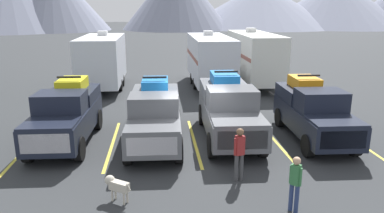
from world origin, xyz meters
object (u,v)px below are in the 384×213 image
camper_trailer_b (210,58)px  person_a (295,181)px  camper_trailer_a (102,59)px  person_b (239,151)px  pickup_truck_d (313,111)px  dog (116,185)px  pickup_truck_a (67,114)px  pickup_truck_b (155,115)px  camper_trailer_c (254,56)px  pickup_truck_c (228,108)px

camper_trailer_b → person_a: 16.23m
camper_trailer_a → person_b: bearing=-66.8°
pickup_truck_d → dog: (-7.58, -4.53, -0.67)m
pickup_truck_a → pickup_truck_b: (3.51, -0.49, 0.01)m
pickup_truck_b → camper_trailer_b: camper_trailer_b is taller
pickup_truck_a → dog: size_ratio=6.94×
camper_trailer_b → pickup_truck_d: bearing=-75.4°
pickup_truck_a → camper_trailer_b: 12.52m
pickup_truck_b → person_b: 4.43m
camper_trailer_a → camper_trailer_c: (10.26, 0.50, 0.05)m
camper_trailer_a → dog: size_ratio=10.01×
pickup_truck_d → pickup_truck_c: bearing=172.5°
pickup_truck_c → pickup_truck_a: bearing=180.0°
pickup_truck_c → pickup_truck_b: bearing=-170.8°
pickup_truck_b → person_a: size_ratio=3.38×
person_a → camper_trailer_a: bearing=113.9°
dog → pickup_truck_b: bearing=76.3°
pickup_truck_b → person_b: size_ratio=3.06×
camper_trailer_b → person_a: bearing=-90.1°
pickup_truck_c → camper_trailer_b: (0.68, 10.19, 0.70)m
pickup_truck_b → camper_trailer_b: size_ratio=0.61×
pickup_truck_d → camper_trailer_c: 11.02m
camper_trailer_a → dog: bearing=-81.2°
pickup_truck_b → dog: pickup_truck_b is taller
camper_trailer_a → pickup_truck_d: bearing=-46.6°
camper_trailer_a → camper_trailer_c: camper_trailer_c is taller
camper_trailer_c → person_a: 16.87m
dog → person_b: bearing=14.0°
camper_trailer_c → dog: size_ratio=11.70×
pickup_truck_b → dog: (-1.10, -4.50, -0.70)m
pickup_truck_c → camper_trailer_b: size_ratio=0.67×
person_b → dog: size_ratio=2.26×
camper_trailer_b → person_b: size_ratio=5.02×
camper_trailer_a → camper_trailer_c: bearing=2.8°
pickup_truck_c → person_a: 6.05m
camper_trailer_b → camper_trailer_c: (3.11, 0.33, 0.08)m
pickup_truck_a → pickup_truck_d: bearing=-2.6°
pickup_truck_a → person_a: pickup_truck_a is taller
pickup_truck_a → camper_trailer_c: size_ratio=0.59×
camper_trailer_b → dog: bearing=-107.6°
pickup_truck_b → camper_trailer_a: bearing=108.1°
camper_trailer_b → camper_trailer_c: bearing=6.1°
pickup_truck_b → pickup_truck_c: size_ratio=0.91×
camper_trailer_c → person_a: bearing=-100.8°
camper_trailer_c → person_a: camper_trailer_c is taller
camper_trailer_b → dog: size_ratio=11.36×
dog → pickup_truck_d: bearing=30.9°
camper_trailer_b → person_a: (-0.04, -16.20, -1.04)m
person_b → dog: (-3.71, -0.92, -0.50)m
pickup_truck_c → dog: 6.52m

